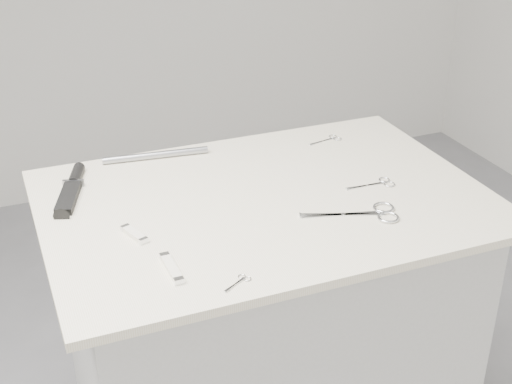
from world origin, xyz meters
name	(u,v)px	position (x,y,z in m)	size (l,w,h in m)	color
plinth	(265,359)	(0.00, 0.00, 0.45)	(0.90, 0.60, 0.90)	beige
display_board	(266,202)	(0.00, 0.00, 0.91)	(1.00, 0.70, 0.02)	beige
large_shears	(371,213)	(0.18, -0.16, 0.92)	(0.21, 0.12, 0.01)	silver
embroidery_scissors_a	(378,184)	(0.27, -0.04, 0.92)	(0.12, 0.05, 0.00)	silver
embroidery_scissors_b	(329,139)	(0.29, 0.24, 0.92)	(0.10, 0.05, 0.00)	silver
tiny_scissors	(239,282)	(-0.17, -0.29, 0.92)	(0.06, 0.05, 0.00)	silver
sheathed_knife	(72,187)	(-0.40, 0.20, 0.93)	(0.10, 0.23, 0.03)	black
pocket_knife_a	(172,268)	(-0.28, -0.21, 0.93)	(0.02, 0.10, 0.01)	white
pocket_knife_b	(134,234)	(-0.32, -0.06, 0.93)	(0.04, 0.08, 0.01)	white
metal_rail	(156,155)	(-0.18, 0.30, 0.93)	(0.02, 0.02, 0.27)	#919399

